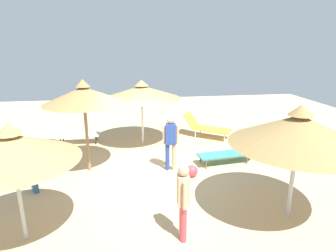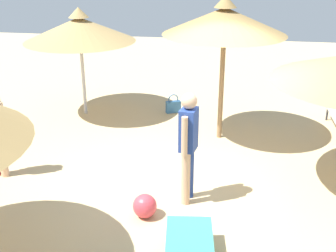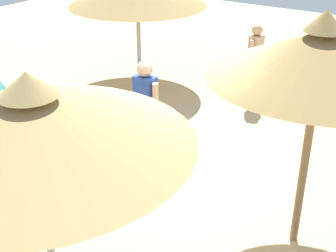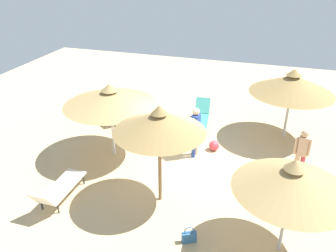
% 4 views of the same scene
% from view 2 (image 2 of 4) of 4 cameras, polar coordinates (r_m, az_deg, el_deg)
% --- Properties ---
extents(ground, '(24.00, 24.00, 0.10)m').
position_cam_2_polar(ground, '(7.42, 4.35, -7.10)').
color(ground, tan).
extents(parasol_umbrella_center, '(2.43, 2.43, 2.41)m').
position_cam_2_polar(parasol_umbrella_center, '(9.85, -11.49, 12.32)').
color(parasol_umbrella_center, '#B2B2B7').
rests_on(parasol_umbrella_center, ground).
extents(parasol_umbrella_far_right, '(2.32, 2.32, 2.79)m').
position_cam_2_polar(parasol_umbrella_far_right, '(8.31, 7.42, 13.46)').
color(parasol_umbrella_far_right, olive).
rests_on(parasol_umbrella_far_right, ground).
extents(person_standing_center, '(0.27, 0.48, 1.72)m').
position_cam_2_polar(person_standing_center, '(6.33, 2.68, -1.95)').
color(person_standing_center, navy).
rests_on(person_standing_center, ground).
extents(handbag, '(0.36, 0.26, 0.44)m').
position_cam_2_polar(handbag, '(10.18, 0.70, 2.64)').
color(handbag, '#336699').
rests_on(handbag, ground).
extents(beach_ball, '(0.35, 0.35, 0.35)m').
position_cam_2_polar(beach_ball, '(6.33, -3.06, -10.40)').
color(beach_ball, '#D83F4C').
rests_on(beach_ball, ground).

